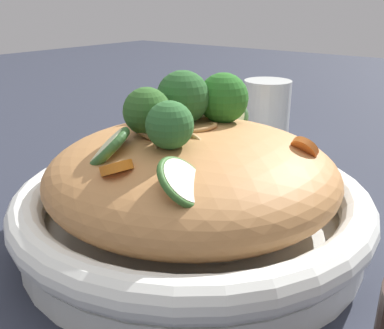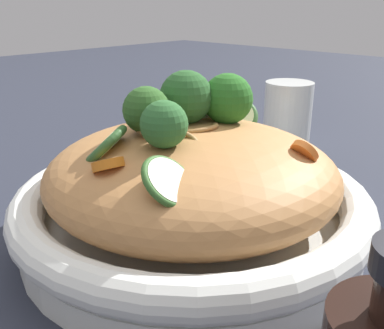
% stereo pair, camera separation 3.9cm
% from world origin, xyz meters
% --- Properties ---
extents(ground_plane, '(3.00, 3.00, 0.00)m').
position_xyz_m(ground_plane, '(0.00, 0.00, 0.00)').
color(ground_plane, '#272B37').
extents(serving_bowl, '(0.32, 0.32, 0.05)m').
position_xyz_m(serving_bowl, '(0.00, 0.00, 0.03)').
color(serving_bowl, white).
rests_on(serving_bowl, ground_plane).
extents(noodle_heap, '(0.26, 0.26, 0.09)m').
position_xyz_m(noodle_heap, '(0.00, 0.00, 0.06)').
color(noodle_heap, '#B77D46').
rests_on(noodle_heap, serving_bowl).
extents(broccoli_florets, '(0.09, 0.14, 0.06)m').
position_xyz_m(broccoli_florets, '(0.01, -0.01, 0.12)').
color(broccoli_florets, '#8DB774').
rests_on(broccoli_florets, serving_bowl).
extents(carrot_coins, '(0.15, 0.16, 0.03)m').
position_xyz_m(carrot_coins, '(-0.01, 0.02, 0.10)').
color(carrot_coins, orange).
rests_on(carrot_coins, serving_bowl).
extents(zucchini_slices, '(0.13, 0.22, 0.05)m').
position_xyz_m(zucchini_slices, '(0.01, -0.00, 0.10)').
color(zucchini_slices, beige).
rests_on(zucchini_slices, serving_bowl).
extents(chicken_chunks, '(0.06, 0.06, 0.03)m').
position_xyz_m(chicken_chunks, '(0.06, -0.01, 0.10)').
color(chicken_chunks, '#CEBB8D').
rests_on(chicken_chunks, serving_bowl).
extents(drinking_glass, '(0.07, 0.07, 0.10)m').
position_xyz_m(drinking_glass, '(0.08, -0.29, 0.05)').
color(drinking_glass, silver).
rests_on(drinking_glass, ground_plane).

